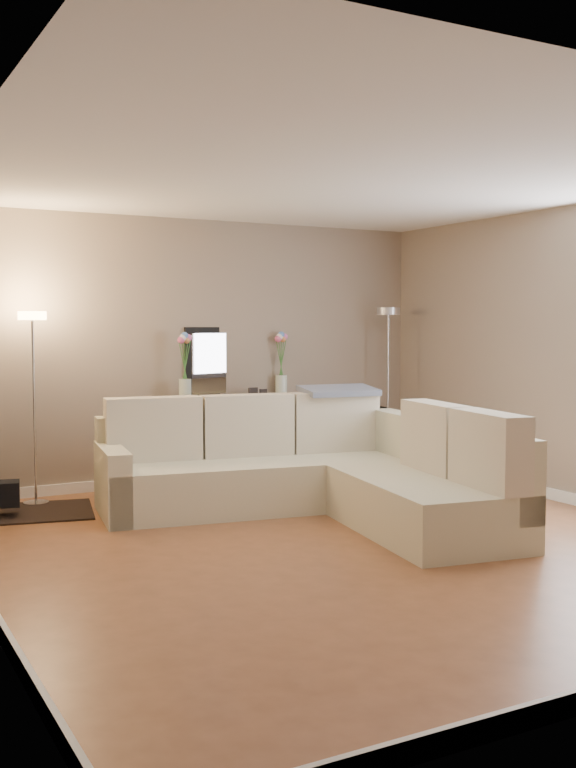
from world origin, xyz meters
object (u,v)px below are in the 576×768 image
console_table (228,436)px  floor_lamp_unlit (388,356)px  sectional_sofa (316,472)px  floor_lamp_lit (33,369)px

console_table → floor_lamp_unlit: (1.79, -0.20, 0.78)m
sectional_sofa → floor_lamp_unlit: (1.75, 1.48, 0.88)m
console_table → floor_lamp_lit: floor_lamp_lit is taller
floor_lamp_lit → console_table: bearing=6.4°
sectional_sofa → console_table: (-0.04, 1.67, 0.10)m
console_table → floor_lamp_unlit: floor_lamp_unlit is taller
console_table → floor_lamp_unlit: size_ratio=0.77×
floor_lamp_unlit → console_table: bearing=173.7°
floor_lamp_unlit → floor_lamp_lit: bearing=-179.7°
console_table → floor_lamp_lit: bearing=-173.6°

